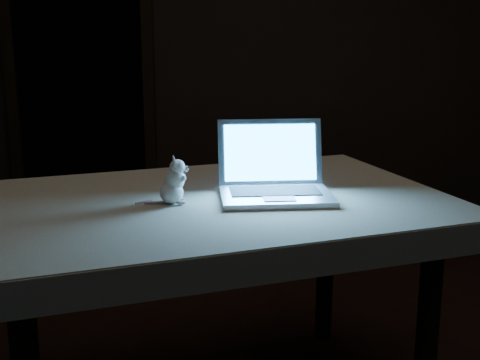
{
  "coord_description": "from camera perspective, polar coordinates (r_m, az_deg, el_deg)",
  "views": [
    {
      "loc": [
        -0.15,
        -2.21,
        1.42
      ],
      "look_at": [
        -0.06,
        -0.05,
        0.9
      ],
      "focal_mm": 48.0,
      "sensor_mm": 36.0,
      "label": 1
    }
  ],
  "objects": [
    {
      "name": "table",
      "position": [
        2.4,
        -2.42,
        -11.36
      ],
      "size": [
        1.76,
        1.4,
        0.82
      ],
      "primitive_type": null,
      "rotation": [
        0.0,
        0.0,
        0.3
      ],
      "color": "black",
      "rests_on": "floor"
    },
    {
      "name": "tablecloth",
      "position": [
        2.24,
        -2.09,
        -3.11
      ],
      "size": [
        1.8,
        1.36,
        0.1
      ],
      "primitive_type": null,
      "rotation": [
        0.0,
        0.0,
        0.17
      ],
      "color": "beige",
      "rests_on": "table"
    },
    {
      "name": "plush_mouse",
      "position": [
        2.18,
        -6.13,
        -0.04
      ],
      "size": [
        0.16,
        0.16,
        0.16
      ],
      "primitive_type": null,
      "rotation": [
        0.0,
        0.0,
        0.42
      ],
      "color": "white",
      "rests_on": "tablecloth"
    },
    {
      "name": "doorway",
      "position": [
        4.82,
        -14.0,
        8.88
      ],
      "size": [
        1.06,
        0.36,
        2.13
      ],
      "primitive_type": null,
      "color": "black",
      "rests_on": "back_wall"
    },
    {
      "name": "back_wall",
      "position": [
        4.72,
        -0.65,
        12.04
      ],
      "size": [
        4.5,
        0.04,
        2.6
      ],
      "primitive_type": "cube",
      "color": "black",
      "rests_on": "ground"
    },
    {
      "name": "laptop",
      "position": [
        2.22,
        3.27,
        1.58
      ],
      "size": [
        0.4,
        0.36,
        0.26
      ],
      "primitive_type": null,
      "rotation": [
        0.0,
        0.0,
        0.04
      ],
      "color": "silver",
      "rests_on": "tablecloth"
    }
  ]
}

